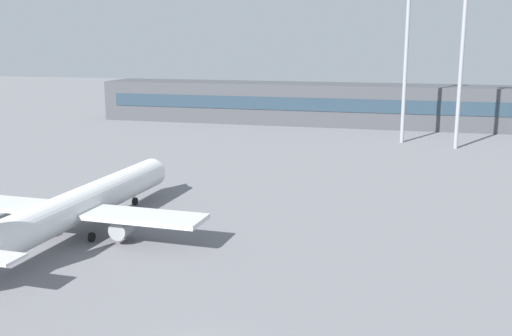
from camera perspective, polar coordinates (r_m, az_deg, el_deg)
ground_plane at (r=73.87m, az=5.14°, el=-2.56°), size 400.00×400.00×0.00m
terminal_building at (r=135.02m, az=9.81°, el=5.90°), size 117.65×12.13×9.00m
airplane_near at (r=61.03m, az=-16.22°, el=-3.38°), size 26.26×37.72×9.32m
floodlight_tower_west at (r=113.00m, az=14.04°, el=11.05°), size 3.20×0.80×30.39m
floodlight_tower_east at (r=109.05m, az=18.92°, el=10.51°), size 3.20×0.80×29.56m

